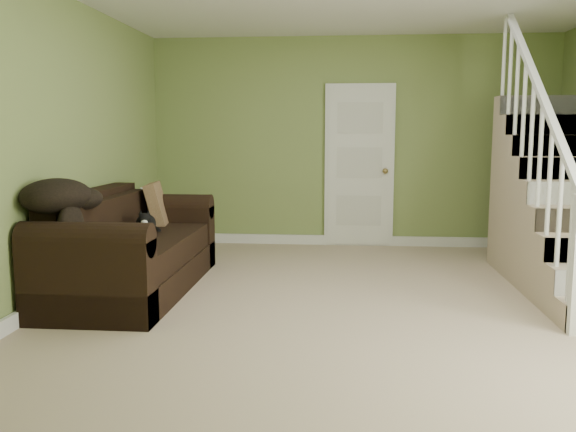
% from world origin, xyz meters
% --- Properties ---
extents(floor, '(5.00, 5.50, 0.01)m').
position_xyz_m(floor, '(0.00, 0.00, 0.00)').
color(floor, tan).
rests_on(floor, ground).
extents(wall_back, '(5.00, 0.04, 2.60)m').
position_xyz_m(wall_back, '(0.00, 2.75, 1.30)').
color(wall_back, '#7C924E').
rests_on(wall_back, floor).
extents(wall_front, '(5.00, 0.04, 2.60)m').
position_xyz_m(wall_front, '(0.00, -2.75, 1.30)').
color(wall_front, '#7C924E').
rests_on(wall_front, floor).
extents(wall_left, '(0.04, 5.50, 2.60)m').
position_xyz_m(wall_left, '(-2.50, 0.00, 1.30)').
color(wall_left, '#7C924E').
rests_on(wall_left, floor).
extents(baseboard_back, '(5.00, 0.04, 0.12)m').
position_xyz_m(baseboard_back, '(0.00, 2.72, 0.06)').
color(baseboard_back, white).
rests_on(baseboard_back, floor).
extents(baseboard_left, '(0.04, 5.50, 0.12)m').
position_xyz_m(baseboard_left, '(-2.47, 0.00, 0.06)').
color(baseboard_left, white).
rests_on(baseboard_left, floor).
extents(door, '(0.86, 0.12, 2.02)m').
position_xyz_m(door, '(0.10, 2.71, 1.01)').
color(door, white).
rests_on(door, floor).
extents(staircase, '(1.00, 2.51, 2.82)m').
position_xyz_m(staircase, '(1.99, 0.97, 0.64)').
color(staircase, tan).
rests_on(staircase, floor).
extents(sofa, '(0.99, 2.29, 0.91)m').
position_xyz_m(sofa, '(-2.02, 0.30, 0.35)').
color(sofa, black).
rests_on(sofa, floor).
extents(side_table, '(0.60, 0.60, 0.81)m').
position_xyz_m(side_table, '(-2.27, 1.72, 0.30)').
color(side_table, black).
rests_on(side_table, floor).
extents(cat, '(0.30, 0.49, 0.24)m').
position_xyz_m(cat, '(-1.93, 0.50, 0.58)').
color(cat, black).
rests_on(cat, sofa).
extents(banana, '(0.09, 0.19, 0.05)m').
position_xyz_m(banana, '(-1.95, -0.30, 0.52)').
color(banana, gold).
rests_on(banana, sofa).
extents(throw_pillow, '(0.28, 0.48, 0.46)m').
position_xyz_m(throw_pillow, '(-2.00, 1.12, 0.69)').
color(throw_pillow, '#4C341E').
rests_on(throw_pillow, sofa).
extents(throw_blanket, '(0.64, 0.76, 0.27)m').
position_xyz_m(throw_blanket, '(-2.31, -0.46, 0.94)').
color(throw_blanket, black).
rests_on(throw_blanket, sofa).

